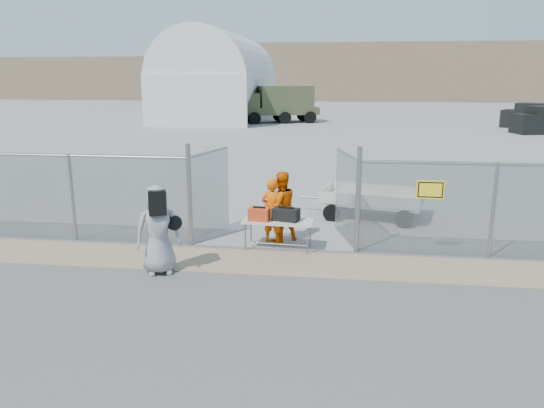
# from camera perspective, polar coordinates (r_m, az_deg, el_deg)

# --- Properties ---
(ground) EXTENTS (160.00, 160.00, 0.00)m
(ground) POSITION_cam_1_polar(r_m,az_deg,el_deg) (10.94, -1.39, -8.08)
(ground) COLOR #4F4C4C
(tarmac_inside) EXTENTS (160.00, 80.00, 0.01)m
(tarmac_inside) POSITION_cam_1_polar(r_m,az_deg,el_deg) (52.21, 5.86, 9.18)
(tarmac_inside) COLOR gray
(tarmac_inside) RESTS_ON ground
(dirt_strip) EXTENTS (44.00, 1.60, 0.01)m
(dirt_strip) POSITION_cam_1_polar(r_m,az_deg,el_deg) (11.86, -0.64, -6.28)
(dirt_strip) COLOR #9A8163
(dirt_strip) RESTS_ON ground
(distant_hills) EXTENTS (140.00, 6.00, 9.00)m
(distant_hills) POSITION_cam_1_polar(r_m,az_deg,el_deg) (88.10, 10.07, 13.79)
(distant_hills) COLOR #7F684F
(distant_hills) RESTS_ON ground
(chain_link_fence) EXTENTS (40.00, 0.20, 2.20)m
(chain_link_fence) POSITION_cam_1_polar(r_m,az_deg,el_deg) (12.49, 0.00, 0.00)
(chain_link_fence) COLOR gray
(chain_link_fence) RESTS_ON ground
(quonset_hangar) EXTENTS (9.00, 18.00, 8.00)m
(quonset_hangar) POSITION_cam_1_polar(r_m,az_deg,el_deg) (51.36, -5.64, 13.57)
(quonset_hangar) COLOR silver
(quonset_hangar) RESTS_ON ground
(folding_table) EXTENTS (1.71, 0.81, 0.71)m
(folding_table) POSITION_cam_1_polar(r_m,az_deg,el_deg) (12.67, 0.67, -3.30)
(folding_table) COLOR beige
(folding_table) RESTS_ON ground
(orange_bag) EXTENTS (0.51, 0.37, 0.30)m
(orange_bag) POSITION_cam_1_polar(r_m,az_deg,el_deg) (12.53, -1.40, -1.11)
(orange_bag) COLOR red
(orange_bag) RESTS_ON folding_table
(black_duffel) EXTENTS (0.68, 0.49, 0.29)m
(black_duffel) POSITION_cam_1_polar(r_m,az_deg,el_deg) (12.53, 1.51, -1.12)
(black_duffel) COLOR black
(black_duffel) RESTS_ON folding_table
(security_worker_left) EXTENTS (0.69, 0.56, 1.64)m
(security_worker_left) POSITION_cam_1_polar(r_m,az_deg,el_deg) (13.00, 0.05, -0.74)
(security_worker_left) COLOR #F25B03
(security_worker_left) RESTS_ON ground
(security_worker_right) EXTENTS (1.09, 1.03, 1.77)m
(security_worker_right) POSITION_cam_1_polar(r_m,az_deg,el_deg) (13.15, 0.94, -0.28)
(security_worker_right) COLOR #F25B03
(security_worker_right) RESTS_ON ground
(visitor) EXTENTS (1.08, 0.91, 1.88)m
(visitor) POSITION_cam_1_polar(r_m,az_deg,el_deg) (11.24, -12.15, -2.72)
(visitor) COLOR gray
(visitor) RESTS_ON ground
(utility_trailer) EXTENTS (4.02, 2.67, 0.90)m
(utility_trailer) POSITION_cam_1_polar(r_m,az_deg,el_deg) (15.69, 10.76, 0.15)
(utility_trailer) COLOR beige
(utility_trailer) RESTS_ON ground
(military_truck) EXTENTS (7.04, 4.51, 3.15)m
(military_truck) POSITION_cam_1_polar(r_m,az_deg,el_deg) (46.92, 0.82, 10.67)
(military_truck) COLOR #464C2D
(military_truck) RESTS_ON ground
(parked_vehicle_mid) EXTENTS (4.56, 3.84, 1.90)m
(parked_vehicle_mid) POSITION_cam_1_polar(r_m,az_deg,el_deg) (46.37, 26.14, 8.48)
(parked_vehicle_mid) COLOR black
(parked_vehicle_mid) RESTS_ON ground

